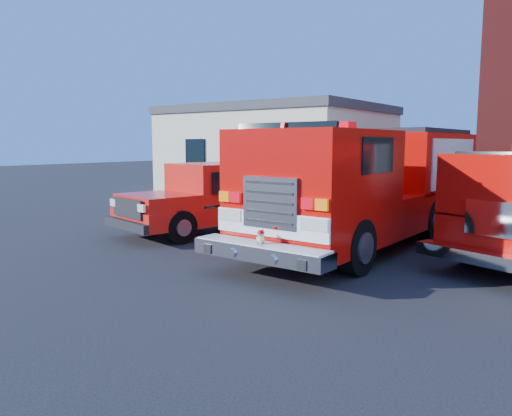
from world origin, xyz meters
The scene contains 4 objects.
ground centered at (0.00, 0.00, 0.00)m, with size 100.00×100.00×0.00m, color black.
side_building centered at (-9.00, 13.00, 2.20)m, with size 10.20×8.20×4.35m.
fire_engine centered at (0.48, 3.19, 1.50)m, with size 2.87×9.49×2.90m.
pickup_truck centered at (-3.81, 2.25, 0.91)m, with size 3.38×6.22×1.93m.
Camera 1 is at (5.40, -8.59, 2.49)m, focal length 35.00 mm.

